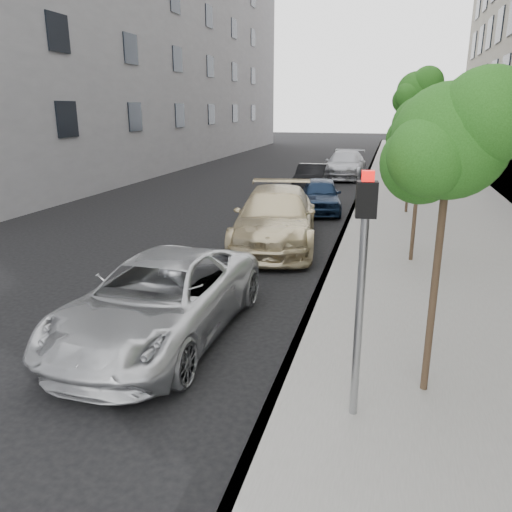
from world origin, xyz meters
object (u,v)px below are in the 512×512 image
at_px(signal_pole, 362,270).
at_px(sedan_rear, 345,165).
at_px(sedan_blue, 320,195).
at_px(sedan_black, 312,178).
at_px(tree_near, 453,141).
at_px(minivan, 160,299).
at_px(suv, 275,217).
at_px(tree_mid, 424,127).
at_px(tree_far, 417,91).

relative_size(signal_pole, sedan_rear, 0.59).
relative_size(sedan_blue, sedan_rear, 0.73).
distance_m(signal_pole, sedan_black, 19.12).
relative_size(sedan_black, sedan_rear, 0.75).
height_order(signal_pole, sedan_rear, signal_pole).
bearing_deg(tree_near, minivan, 169.24).
relative_size(tree_near, sedan_blue, 1.12).
bearing_deg(suv, tree_mid, -23.46).
xyz_separation_m(sedan_black, sedan_rear, (1.13, 5.40, 0.12)).
bearing_deg(suv, sedan_black, 84.41).
distance_m(tree_mid, sedan_black, 12.55).
bearing_deg(tree_mid, sedan_rear, 101.21).
bearing_deg(tree_mid, signal_pole, -97.36).
relative_size(tree_near, suv, 0.75).
xyz_separation_m(tree_mid, sedan_rear, (-3.33, 16.78, -2.76)).
height_order(suv, sedan_blue, suv).
bearing_deg(sedan_blue, minivan, -104.41).
relative_size(tree_far, minivan, 1.01).
bearing_deg(signal_pole, suv, 102.59).
distance_m(tree_mid, suv, 4.87).
bearing_deg(minivan, sedan_blue, 85.78).
xyz_separation_m(signal_pole, sedan_black, (-3.50, 18.74, -1.46)).
relative_size(suv, sedan_blue, 1.49).
distance_m(tree_far, minivan, 13.50).
height_order(tree_mid, sedan_black, tree_mid).
height_order(minivan, suv, suv).
distance_m(signal_pole, suv, 9.01).
xyz_separation_m(suv, sedan_black, (-0.53, 10.33, -0.18)).
xyz_separation_m(tree_near, sedan_rear, (-3.33, 23.28, -2.81)).
distance_m(tree_near, tree_mid, 6.50).
relative_size(tree_near, minivan, 0.83).
relative_size(tree_mid, sedan_blue, 1.11).
xyz_separation_m(sedan_blue, sedan_black, (-1.13, 4.93, -0.00)).
bearing_deg(tree_far, tree_mid, -90.00).
relative_size(tree_mid, minivan, 0.83).
bearing_deg(suv, tree_far, 45.75).
relative_size(signal_pole, suv, 0.55).
bearing_deg(sedan_blue, tree_near, -84.51).
xyz_separation_m(signal_pole, sedan_blue, (-2.38, 13.81, -1.45)).
xyz_separation_m(tree_far, sedan_rear, (-3.33, 10.28, -3.76)).
height_order(tree_far, sedan_black, tree_far).
relative_size(tree_far, signal_pole, 1.67).
height_order(tree_far, minivan, tree_far).
xyz_separation_m(minivan, sedan_rear, (1.16, 22.43, 0.05)).
bearing_deg(minivan, tree_mid, 52.78).
xyz_separation_m(tree_near, tree_mid, (0.00, 6.50, -0.05)).
height_order(minivan, sedan_black, minivan).
relative_size(tree_far, sedan_rear, 0.99).
height_order(tree_near, tree_far, tree_far).
relative_size(minivan, sedan_rear, 0.98).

